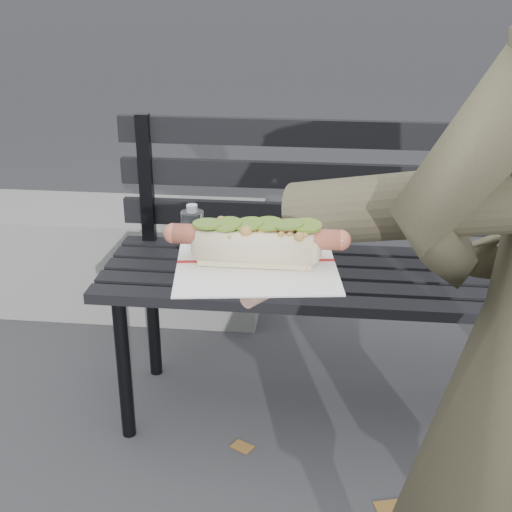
# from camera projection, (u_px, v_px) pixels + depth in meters

# --- Properties ---
(park_bench) EXTENTS (1.50, 0.44, 0.88)m
(park_bench) POSITION_uv_depth(u_px,v_px,m) (360.00, 250.00, 2.06)
(park_bench) COLOR black
(park_bench) RESTS_ON ground
(concrete_block) EXTENTS (1.20, 0.40, 0.40)m
(concrete_block) POSITION_uv_depth(u_px,v_px,m) (111.00, 256.00, 2.84)
(concrete_block) COLOR slate
(concrete_block) RESTS_ON ground
(held_hotdog) EXTENTS (0.64, 0.33, 0.20)m
(held_hotdog) POSITION_uv_depth(u_px,v_px,m) (422.00, 215.00, 0.89)
(held_hotdog) COLOR #423E2C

